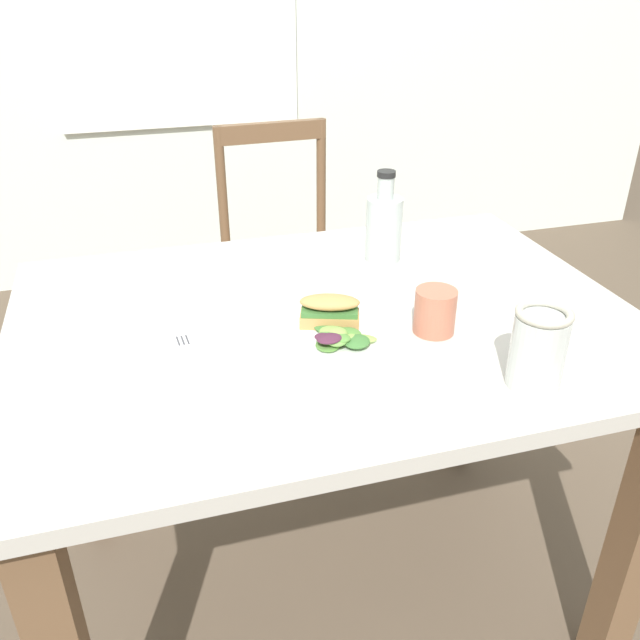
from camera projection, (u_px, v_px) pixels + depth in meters
name	position (u px, v px, depth m)	size (l,w,h in m)	color
ground_plane	(383.00, 632.00, 1.48)	(9.17, 9.17, 0.00)	brown
dining_table	(326.00, 376.00, 1.30)	(1.15, 0.84, 0.74)	#BCB7AD
chair_wooden_far	(286.00, 261.00, 2.19)	(0.41, 0.41, 0.87)	brown
plate_lunch	(326.00, 338.00, 1.15)	(0.26, 0.26, 0.01)	white
sandwich_half_front	(330.00, 310.00, 1.18)	(0.12, 0.09, 0.06)	tan
salad_mixed_greens	(340.00, 337.00, 1.12)	(0.12, 0.13, 0.03)	#518438
napkin_folded	(191.00, 365.00, 1.08)	(0.10, 0.22, 0.00)	white
fork_on_napkin	(189.00, 358.00, 1.10)	(0.03, 0.19, 0.00)	silver
bottle_cold_brew	(384.00, 230.00, 1.44)	(0.08, 0.08, 0.20)	#472819
mason_jar_iced_tea	(538.00, 351.00, 1.01)	(0.09, 0.09, 0.13)	#995623
cup_extra_side	(435.00, 311.00, 1.17)	(0.07, 0.07, 0.08)	#B2664C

